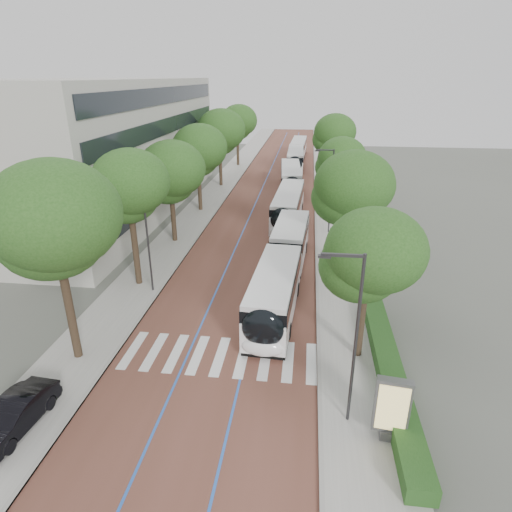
{
  "coord_description": "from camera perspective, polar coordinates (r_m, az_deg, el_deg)",
  "views": [
    {
      "loc": [
        4.52,
        -18.15,
        14.27
      ],
      "look_at": [
        1.13,
        9.74,
        2.4
      ],
      "focal_mm": 30.0,
      "sensor_mm": 36.0,
      "label": 1
    }
  ],
  "objects": [
    {
      "name": "sidewalk_left",
      "position": [
        61.06,
        -4.67,
        9.37
      ],
      "size": [
        4.0,
        140.0,
        0.12
      ],
      "primitive_type": "cube",
      "color": "gray",
      "rests_on": "ground"
    },
    {
      "name": "kerb_left",
      "position": [
        60.71,
        -2.89,
        9.34
      ],
      "size": [
        0.2,
        140.0,
        0.14
      ],
      "primitive_type": "cube",
      "color": "gray",
      "rests_on": "ground"
    },
    {
      "name": "trees_left",
      "position": [
        46.62,
        -8.33,
        13.57
      ],
      "size": [
        6.49,
        61.17,
        10.29
      ],
      "color": "black",
      "rests_on": "ground"
    },
    {
      "name": "bus_queued_1",
      "position": [
        57.89,
        4.66,
        10.21
      ],
      "size": [
        3.32,
        12.53,
        3.2
      ],
      "rotation": [
        0.0,
        0.0,
        0.07
      ],
      "color": "white",
      "rests_on": "ground"
    },
    {
      "name": "trees_right",
      "position": [
        42.37,
        11.33,
        11.38
      ],
      "size": [
        6.0,
        47.41,
        9.0
      ],
      "color": "black",
      "rests_on": "ground"
    },
    {
      "name": "zebra_crossing",
      "position": [
        24.25,
        -4.81,
        -13.16
      ],
      "size": [
        10.55,
        3.6,
        0.01
      ],
      "color": "silver",
      "rests_on": "ground"
    },
    {
      "name": "lamp_post_left",
      "position": [
        29.99,
        -14.27,
        2.39
      ],
      "size": [
        0.14,
        0.14,
        8.0
      ],
      "primitive_type": "cylinder",
      "color": "#303033",
      "rests_on": "sidewalk_left"
    },
    {
      "name": "bus_queued_3",
      "position": [
        83.69,
        5.68,
        14.1
      ],
      "size": [
        2.85,
        12.46,
        3.2
      ],
      "rotation": [
        0.0,
        0.0,
        -0.03
      ],
      "color": "white",
      "rests_on": "ground"
    },
    {
      "name": "bus_queued_2",
      "position": [
        71.73,
        5.28,
        12.65
      ],
      "size": [
        2.73,
        12.44,
        3.2
      ],
      "rotation": [
        0.0,
        0.0,
        0.02
      ],
      "color": "white",
      "rests_on": "ground"
    },
    {
      "name": "kerb_right",
      "position": [
        59.87,
        7.87,
        8.96
      ],
      "size": [
        0.2,
        140.0,
        0.14
      ],
      "primitive_type": "cube",
      "color": "gray",
      "rests_on": "ground"
    },
    {
      "name": "streetlight_far",
      "position": [
        41.3,
        9.79,
        9.34
      ],
      "size": [
        1.82,
        0.2,
        8.0
      ],
      "color": "#303033",
      "rests_on": "sidewalk_right"
    },
    {
      "name": "sidewalk_right",
      "position": [
        59.93,
        9.7,
        8.86
      ],
      "size": [
        4.0,
        140.0,
        0.12
      ],
      "primitive_type": "cube",
      "color": "gray",
      "rests_on": "ground"
    },
    {
      "name": "lead_bus",
      "position": [
        30.34,
        3.5,
        -1.76
      ],
      "size": [
        3.55,
        18.51,
        3.2
      ],
      "rotation": [
        0.0,
        0.0,
        -0.06
      ],
      "color": "black",
      "rests_on": "ground"
    },
    {
      "name": "bus_queued_0",
      "position": [
        44.97,
        4.29,
        6.51
      ],
      "size": [
        3.04,
        12.49,
        3.2
      ],
      "rotation": [
        0.0,
        0.0,
        -0.04
      ],
      "color": "white",
      "rests_on": "ground"
    },
    {
      "name": "office_building",
      "position": [
        52.52,
        -20.93,
        13.5
      ],
      "size": [
        18.11,
        40.0,
        14.0
      ],
      "color": "#A2A096",
      "rests_on": "ground"
    },
    {
      "name": "parked_car",
      "position": [
        22.15,
        -29.48,
        -17.96
      ],
      "size": [
        1.88,
        4.46,
        1.43
      ],
      "primitive_type": "imported",
      "rotation": [
        0.0,
        0.0,
        -0.08
      ],
      "color": "black",
      "rests_on": "sidewalk_left"
    },
    {
      "name": "road",
      "position": [
        60.04,
        2.45,
        9.14
      ],
      "size": [
        11.0,
        140.0,
        0.02
      ],
      "primitive_type": "cube",
      "color": "brown",
      "rests_on": "ground"
    },
    {
      "name": "streetlight_near",
      "position": [
        17.98,
        12.74,
        -9.45
      ],
      "size": [
        1.82,
        0.2,
        8.0
      ],
      "color": "#303033",
      "rests_on": "sidewalk_right"
    },
    {
      "name": "ground",
      "position": [
        23.52,
        -5.79,
        -14.58
      ],
      "size": [
        160.0,
        160.0,
        0.0
      ],
      "primitive_type": "plane",
      "color": "#51544C",
      "rests_on": "ground"
    },
    {
      "name": "ad_panel",
      "position": [
        19.41,
        17.64,
        -18.79
      ],
      "size": [
        1.48,
        0.64,
        3.0
      ],
      "rotation": [
        0.0,
        0.0,
        -0.13
      ],
      "color": "#59595B",
      "rests_on": "sidewalk_right"
    },
    {
      "name": "hedge",
      "position": [
        23.22,
        17.44,
        -14.64
      ],
      "size": [
        1.2,
        14.0,
        0.8
      ],
      "primitive_type": "cube",
      "color": "#1B4217",
      "rests_on": "sidewalk_right"
    },
    {
      "name": "lane_line_left",
      "position": [
        60.18,
        0.92,
        9.21
      ],
      "size": [
        0.12,
        126.0,
        0.01
      ],
      "primitive_type": "cube",
      "color": "blue",
      "rests_on": "road"
    },
    {
      "name": "lane_line_right",
      "position": [
        59.94,
        4.0,
        9.1
      ],
      "size": [
        0.12,
        126.0,
        0.01
      ],
      "primitive_type": "cube",
      "color": "blue",
      "rests_on": "road"
    }
  ]
}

